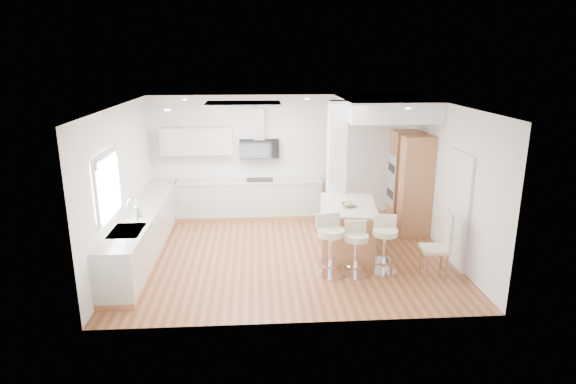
{
  "coord_description": "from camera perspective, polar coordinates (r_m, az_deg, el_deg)",
  "views": [
    {
      "loc": [
        -0.57,
        -8.52,
        3.62
      ],
      "look_at": [
        0.03,
        0.4,
        1.11
      ],
      "focal_mm": 30.0,
      "sensor_mm": 36.0,
      "label": 1
    }
  ],
  "objects": [
    {
      "name": "ceiling",
      "position": [
        9.27,
        -0.01,
        -7.28
      ],
      "size": [
        6.0,
        5.0,
        0.02
      ],
      "primitive_type": "cube",
      "color": "white",
      "rests_on": "ground"
    },
    {
      "name": "bar_stool_b",
      "position": [
        8.27,
        8.06,
        -6.39
      ],
      "size": [
        0.44,
        0.44,
        0.95
      ],
      "rotation": [
        0.0,
        0.0,
        -0.02
      ],
      "color": "silver",
      "rests_on": "ground"
    },
    {
      "name": "doorway_right",
      "position": [
        9.06,
        19.39,
        -2.02
      ],
      "size": [
        0.05,
        1.0,
        2.1
      ],
      "color": "#413A33",
      "rests_on": "ground"
    },
    {
      "name": "pillar",
      "position": [
        9.86,
        5.73,
        2.61
      ],
      "size": [
        0.35,
        0.35,
        2.8
      ],
      "color": "white",
      "rests_on": "ground"
    },
    {
      "name": "counter_left",
      "position": [
        9.54,
        -16.56,
        -4.32
      ],
      "size": [
        0.63,
        4.5,
        1.35
      ],
      "color": "#B57B4D",
      "rests_on": "ground"
    },
    {
      "name": "bar_stool_c",
      "position": [
        8.47,
        11.37,
        -5.77
      ],
      "size": [
        0.53,
        0.53,
        1.0
      ],
      "rotation": [
        0.0,
        0.0,
        -0.19
      ],
      "color": "silver",
      "rests_on": "ground"
    },
    {
      "name": "ground",
      "position": [
        9.27,
        -0.01,
        -7.28
      ],
      "size": [
        6.0,
        6.0,
        0.0
      ],
      "primitive_type": "plane",
      "color": "#9A5D39",
      "rests_on": "ground"
    },
    {
      "name": "wall_right",
      "position": [
        9.5,
        18.37,
        1.38
      ],
      "size": [
        0.04,
        5.0,
        2.8
      ],
      "primitive_type": "cube",
      "color": "white",
      "rests_on": "ground"
    },
    {
      "name": "wall_left",
      "position": [
        9.13,
        -19.15,
        0.75
      ],
      "size": [
        0.04,
        5.0,
        2.8
      ],
      "primitive_type": "cube",
      "color": "white",
      "rests_on": "ground"
    },
    {
      "name": "wall_back",
      "position": [
        11.25,
        -0.86,
        4.33
      ],
      "size": [
        6.0,
        0.04,
        2.8
      ],
      "primitive_type": "cube",
      "color": "white",
      "rests_on": "ground"
    },
    {
      "name": "skylight",
      "position": [
        9.16,
        -5.29,
        10.32
      ],
      "size": [
        4.1,
        2.1,
        0.06
      ],
      "color": "white",
      "rests_on": "ground"
    },
    {
      "name": "bar_stool_a",
      "position": [
        8.19,
        5.05,
        -5.96
      ],
      "size": [
        0.56,
        0.56,
        1.07
      ],
      "rotation": [
        0.0,
        0.0,
        0.19
      ],
      "color": "silver",
      "rests_on": "ground"
    },
    {
      "name": "peninsula",
      "position": [
        9.28,
        7.02,
        -4.19
      ],
      "size": [
        1.23,
        1.68,
        1.02
      ],
      "rotation": [
        0.0,
        0.0,
        -0.13
      ],
      "color": "#B57B4D",
      "rests_on": "ground"
    },
    {
      "name": "soffit",
      "position": [
        10.32,
        11.34,
        9.74
      ],
      "size": [
        1.78,
        2.2,
        0.4
      ],
      "color": "white",
      "rests_on": "ground"
    },
    {
      "name": "window_left",
      "position": [
        8.21,
        -20.62,
        1.12
      ],
      "size": [
        0.06,
        1.28,
        1.07
      ],
      "color": "silver",
      "rests_on": "ground"
    },
    {
      "name": "oven_column",
      "position": [
        10.59,
        14.15,
        1.17
      ],
      "size": [
        0.63,
        1.21,
        2.1
      ],
      "color": "#B57B4D",
      "rests_on": "ground"
    },
    {
      "name": "dining_chair",
      "position": [
        8.6,
        17.71,
        -5.57
      ],
      "size": [
        0.48,
        0.48,
        1.14
      ],
      "rotation": [
        0.0,
        0.0,
        -0.1
      ],
      "color": "beige",
      "rests_on": "ground"
    },
    {
      "name": "counter_back",
      "position": [
        11.14,
        -5.48,
        0.41
      ],
      "size": [
        3.62,
        0.63,
        2.5
      ],
      "color": "#B57B4D",
      "rests_on": "ground"
    }
  ]
}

